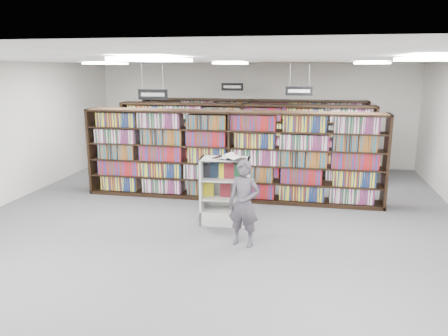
% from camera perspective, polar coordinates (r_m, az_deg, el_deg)
% --- Properties ---
extents(floor, '(12.00, 12.00, 0.00)m').
position_cam_1_polar(floor, '(8.63, -1.53, -7.83)').
color(floor, '#47484C').
rests_on(floor, ground).
extents(ceiling, '(10.00, 12.00, 0.10)m').
position_cam_1_polar(ceiling, '(8.07, -1.67, 13.92)').
color(ceiling, white).
rests_on(ceiling, wall_back).
extents(wall_back, '(10.00, 0.10, 3.20)m').
position_cam_1_polar(wall_back, '(14.06, 3.81, 6.99)').
color(wall_back, silver).
rests_on(wall_back, ground).
extents(bookshelf_row_near, '(7.00, 0.60, 2.10)m').
position_cam_1_polar(bookshelf_row_near, '(10.23, 0.88, 1.62)').
color(bookshelf_row_near, black).
rests_on(bookshelf_row_near, floor).
extents(bookshelf_row_mid, '(7.00, 0.60, 2.10)m').
position_cam_1_polar(bookshelf_row_mid, '(12.17, 2.56, 3.45)').
color(bookshelf_row_mid, black).
rests_on(bookshelf_row_mid, floor).
extents(bookshelf_row_far, '(7.00, 0.60, 2.10)m').
position_cam_1_polar(bookshelf_row_far, '(13.83, 3.62, 4.59)').
color(bookshelf_row_far, black).
rests_on(bookshelf_row_far, floor).
extents(aisle_sign_left, '(0.65, 0.02, 0.80)m').
position_cam_1_polar(aisle_sign_left, '(9.47, -9.29, 9.58)').
color(aisle_sign_left, '#B2B2B7').
rests_on(aisle_sign_left, ceiling).
extents(aisle_sign_right, '(0.65, 0.02, 0.80)m').
position_cam_1_polar(aisle_sign_right, '(10.89, 9.78, 9.99)').
color(aisle_sign_right, '#B2B2B7').
rests_on(aisle_sign_right, ceiling).
extents(aisle_sign_center, '(0.65, 0.02, 0.80)m').
position_cam_1_polar(aisle_sign_center, '(13.08, 1.09, 10.65)').
color(aisle_sign_center, '#B2B2B7').
rests_on(aisle_sign_center, ceiling).
extents(troffer_front_center, '(0.60, 1.20, 0.04)m').
position_cam_1_polar(troffer_front_center, '(5.18, -9.20, 13.82)').
color(troffer_front_center, white).
rests_on(troffer_front_center, ceiling).
extents(troffer_front_right, '(0.60, 1.20, 0.04)m').
position_cam_1_polar(troffer_front_right, '(5.02, 25.89, 12.74)').
color(troffer_front_right, white).
rests_on(troffer_front_right, ceiling).
extents(troffer_back_left, '(0.60, 1.20, 0.04)m').
position_cam_1_polar(troffer_back_left, '(10.96, -15.12, 13.05)').
color(troffer_back_left, white).
rests_on(troffer_back_left, ceiling).
extents(troffer_back_center, '(0.60, 1.20, 0.04)m').
position_cam_1_polar(troffer_back_center, '(10.03, 0.92, 13.52)').
color(troffer_back_center, white).
rests_on(troffer_back_center, ceiling).
extents(troffer_back_right, '(0.60, 1.20, 0.04)m').
position_cam_1_polar(troffer_back_right, '(9.95, 18.65, 12.87)').
color(troffer_back_right, white).
rests_on(troffer_back_right, ceiling).
extents(endcap_display, '(0.99, 0.55, 1.35)m').
position_cam_1_polar(endcap_display, '(8.76, 0.16, -4.29)').
color(endcap_display, silver).
rests_on(endcap_display, floor).
extents(open_book, '(0.68, 0.53, 0.13)m').
position_cam_1_polar(open_book, '(8.43, 0.63, 1.43)').
color(open_book, black).
rests_on(open_book, endcap_display).
extents(shopper, '(0.62, 0.47, 1.53)m').
position_cam_1_polar(shopper, '(7.61, 2.61, -4.66)').
color(shopper, '#4F4A55').
rests_on(shopper, floor).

